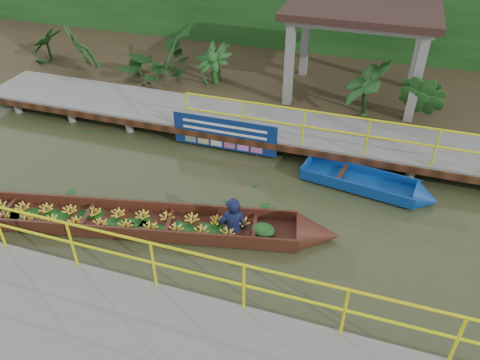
% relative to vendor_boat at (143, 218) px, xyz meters
% --- Properties ---
extents(ground, '(80.00, 80.00, 0.00)m').
position_rel_vendor_boat_xyz_m(ground, '(0.56, 1.07, -0.25)').
color(ground, '#2C3219').
rests_on(ground, ground).
extents(land_strip, '(30.00, 8.00, 0.45)m').
position_rel_vendor_boat_xyz_m(land_strip, '(0.56, 8.57, -0.02)').
color(land_strip, '#34261A').
rests_on(land_strip, ground).
extents(far_dock, '(16.00, 2.06, 1.66)m').
position_rel_vendor_boat_xyz_m(far_dock, '(0.58, 4.50, 0.23)').
color(far_dock, slate).
rests_on(far_dock, ground).
extents(near_dock, '(18.00, 2.40, 1.73)m').
position_rel_vendor_boat_xyz_m(near_dock, '(1.56, -3.12, 0.06)').
color(near_dock, slate).
rests_on(near_dock, ground).
extents(pavilion, '(4.40, 3.00, 3.00)m').
position_rel_vendor_boat_xyz_m(pavilion, '(3.56, 7.37, 2.57)').
color(pavilion, slate).
rests_on(pavilion, ground).
extents(foliage_backdrop, '(30.00, 0.80, 4.00)m').
position_rel_vendor_boat_xyz_m(foliage_backdrop, '(0.56, 11.07, 1.75)').
color(foliage_backdrop, '#133D14').
rests_on(foliage_backdrop, ground).
extents(vendor_boat, '(9.30, 2.82, 2.12)m').
position_rel_vendor_boat_xyz_m(vendor_boat, '(0.00, 0.00, 0.00)').
color(vendor_boat, '#391A0F').
rests_on(vendor_boat, ground).
extents(moored_blue_boat, '(3.39, 1.35, 0.78)m').
position_rel_vendor_boat_xyz_m(moored_blue_boat, '(5.15, 2.93, -0.11)').
color(moored_blue_boat, navy).
rests_on(moored_blue_boat, ground).
extents(blue_banner, '(2.95, 0.04, 0.92)m').
position_rel_vendor_boat_xyz_m(blue_banner, '(0.64, 3.55, 0.31)').
color(blue_banner, navy).
rests_on(blue_banner, ground).
extents(tropical_plants, '(14.31, 1.31, 1.63)m').
position_rel_vendor_boat_xyz_m(tropical_plants, '(-1.19, 6.37, 1.02)').
color(tropical_plants, '#133D14').
rests_on(tropical_plants, ground).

